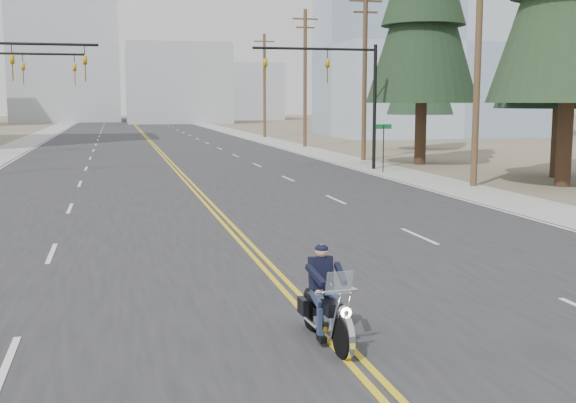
% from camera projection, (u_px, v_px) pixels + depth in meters
% --- Properties ---
extents(road, '(20.00, 200.00, 0.01)m').
position_uv_depth(road, '(148.00, 139.00, 75.25)').
color(road, '#303033').
rests_on(road, ground).
extents(sidewalk_left, '(3.00, 200.00, 0.01)m').
position_uv_depth(sidewalk_left, '(31.00, 140.00, 72.58)').
color(sidewalk_left, '#A5A5A0').
rests_on(sidewalk_left, ground).
extents(sidewalk_right, '(3.00, 200.00, 0.01)m').
position_uv_depth(sidewalk_right, '(256.00, 137.00, 77.91)').
color(sidewalk_right, '#A5A5A0').
rests_on(sidewalk_right, ground).
extents(traffic_mast_right, '(7.10, 0.26, 7.00)m').
position_uv_depth(traffic_mast_right, '(341.00, 82.00, 40.05)').
color(traffic_mast_right, black).
rests_on(traffic_mast_right, ground).
extents(traffic_mast_far, '(6.10, 0.26, 7.00)m').
position_uv_depth(traffic_mast_far, '(11.00, 84.00, 43.53)').
color(traffic_mast_far, black).
rests_on(traffic_mast_far, ground).
extents(street_sign, '(0.90, 0.06, 2.62)m').
position_uv_depth(street_sign, '(384.00, 140.00, 38.98)').
color(street_sign, black).
rests_on(street_sign, ground).
extents(utility_pole_b, '(2.20, 0.30, 11.50)m').
position_uv_depth(utility_pole_b, '(478.00, 53.00, 32.06)').
color(utility_pole_b, brown).
rests_on(utility_pole_b, ground).
extents(utility_pole_c, '(2.20, 0.30, 11.00)m').
position_uv_depth(utility_pole_c, '(365.00, 72.00, 46.54)').
color(utility_pole_c, brown).
rests_on(utility_pole_c, ground).
extents(utility_pole_d, '(2.20, 0.30, 11.50)m').
position_uv_depth(utility_pole_d, '(305.00, 76.00, 60.95)').
color(utility_pole_d, brown).
rests_on(utility_pole_d, ground).
extents(utility_pole_e, '(2.20, 0.30, 11.00)m').
position_uv_depth(utility_pole_e, '(264.00, 84.00, 77.36)').
color(utility_pole_e, brown).
rests_on(utility_pole_e, ground).
extents(glass_building, '(24.00, 16.00, 20.00)m').
position_uv_depth(glass_building, '(434.00, 47.00, 81.29)').
color(glass_building, '#9EB5CC').
rests_on(glass_building, ground).
extents(haze_bldg_b, '(18.00, 14.00, 14.00)m').
position_uv_depth(haze_bldg_b, '(178.00, 84.00, 129.11)').
color(haze_bldg_b, '#ADB2B7').
rests_on(haze_bldg_b, ground).
extents(haze_bldg_c, '(16.00, 12.00, 18.00)m').
position_uv_depth(haze_bldg_c, '(376.00, 71.00, 121.80)').
color(haze_bldg_c, '#B7BCC6').
rests_on(haze_bldg_c, ground).
extents(haze_bldg_d, '(20.00, 15.00, 26.00)m').
position_uv_depth(haze_bldg_d, '(65.00, 53.00, 138.10)').
color(haze_bldg_d, '#ADB2B7').
rests_on(haze_bldg_d, ground).
extents(haze_bldg_e, '(14.00, 14.00, 12.00)m').
position_uv_depth(haze_bldg_e, '(246.00, 92.00, 157.26)').
color(haze_bldg_e, '#B7BCC6').
rests_on(haze_bldg_e, ground).
extents(motorcyclist, '(0.98, 2.05, 1.56)m').
position_uv_depth(motorcyclist, '(327.00, 296.00, 11.39)').
color(motorcyclist, black).
rests_on(motorcyclist, ground).
extents(conifer_far, '(5.27, 5.27, 14.12)m').
position_uv_depth(conifer_far, '(421.00, 47.00, 56.74)').
color(conifer_far, '#382619').
rests_on(conifer_far, ground).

